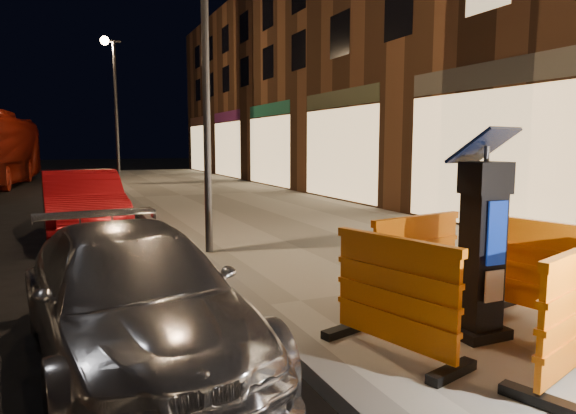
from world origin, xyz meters
name	(u,v)px	position (x,y,z in m)	size (l,w,h in m)	color
ground_plane	(258,319)	(0.00, 0.00, 0.00)	(120.00, 120.00, 0.00)	black
sidewalk	(469,283)	(3.00, 0.00, 0.07)	(6.00, 60.00, 0.15)	#99968B
kerb	(258,313)	(0.00, 0.00, 0.07)	(0.30, 60.00, 0.15)	slate
parking_kiosk	(483,241)	(1.58, -1.65, 1.06)	(0.57, 0.57, 1.82)	black
barrier_front	(574,315)	(1.58, -2.60, 0.66)	(1.30, 0.54, 1.01)	orange
barrier_back	(416,262)	(1.58, -0.70, 0.66)	(1.30, 0.54, 1.01)	orange
barrier_kerbside	(394,296)	(0.63, -1.65, 0.66)	(1.30, 0.54, 1.01)	orange
barrier_bldgside	(554,273)	(2.53, -1.65, 0.66)	(1.30, 0.54, 1.01)	orange
car_silver	(135,359)	(-1.38, -0.53, 0.00)	(1.64, 4.04, 1.17)	silver
car_red	(84,237)	(-1.58, 6.17, 0.00)	(1.45, 4.17, 1.37)	maroon
street_lamp_mid	(206,66)	(0.25, 3.00, 3.15)	(0.12, 0.12, 6.00)	#3F3F44
street_lamp_far	(116,114)	(0.25, 18.00, 3.15)	(0.12, 0.12, 6.00)	#3F3F44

